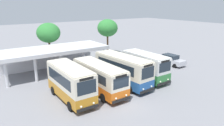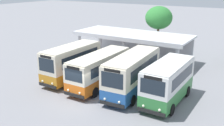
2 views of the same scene
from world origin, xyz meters
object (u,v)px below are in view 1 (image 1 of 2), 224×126
object	(u,v)px
parked_car_flank	(171,60)
city_bus_fourth_amber	(145,65)
city_bus_middle_cream	(123,69)
city_bus_second_in_row	(99,77)
waiting_chair_end_by_column	(53,69)
waiting_chair_fourth_seat	(66,67)
waiting_chair_middle_seat	(62,68)
city_bus_nearest_orange	(70,82)
waiting_chair_second_from_end	(58,69)

from	to	relation	value
parked_car_flank	city_bus_fourth_amber	bearing A→B (deg)	-162.78
city_bus_middle_cream	city_bus_second_in_row	bearing A→B (deg)	-176.75
waiting_chair_end_by_column	waiting_chair_fourth_seat	world-z (taller)	same
waiting_chair_end_by_column	city_bus_middle_cream	bearing A→B (deg)	-59.53
waiting_chair_end_by_column	waiting_chair_middle_seat	bearing A→B (deg)	2.58
city_bus_middle_cream	city_bus_fourth_amber	xyz separation A→B (m)	(3.32, -0.20, -0.07)
parked_car_flank	city_bus_nearest_orange	bearing A→B (deg)	-171.96
city_bus_second_in_row	waiting_chair_second_from_end	bearing A→B (deg)	98.00
city_bus_nearest_orange	waiting_chair_middle_seat	world-z (taller)	city_bus_nearest_orange
waiting_chair_end_by_column	waiting_chair_middle_seat	size ratio (longest dim) A/B	1.00
city_bus_second_in_row	parked_car_flank	bearing A→B (deg)	9.49
city_bus_second_in_row	waiting_chair_middle_seat	bearing A→B (deg)	94.10
waiting_chair_end_by_column	waiting_chair_fourth_seat	xyz separation A→B (m)	(1.84, -0.06, 0.00)
city_bus_second_in_row	city_bus_middle_cream	bearing A→B (deg)	3.25
parked_car_flank	waiting_chair_end_by_column	size ratio (longest dim) A/B	5.03
city_bus_second_in_row	waiting_chair_middle_seat	xyz separation A→B (m)	(-0.65, 9.08, -1.20)
city_bus_nearest_orange	city_bus_second_in_row	size ratio (longest dim) A/B	0.88
city_bus_second_in_row	city_bus_middle_cream	size ratio (longest dim) A/B	0.99
city_bus_second_in_row	waiting_chair_fourth_seat	bearing A→B (deg)	90.24
city_bus_nearest_orange	waiting_chair_fourth_seat	xyz separation A→B (m)	(3.28, 9.05, -1.37)
city_bus_nearest_orange	waiting_chair_end_by_column	xyz separation A→B (m)	(1.44, 9.11, -1.37)
waiting_chair_fourth_seat	city_bus_second_in_row	bearing A→B (deg)	-89.76
city_bus_second_in_row	waiting_chair_middle_seat	world-z (taller)	city_bus_second_in_row
city_bus_fourth_amber	city_bus_second_in_row	bearing A→B (deg)	179.86
city_bus_middle_cream	waiting_chair_fourth_seat	distance (m)	9.50
city_bus_nearest_orange	city_bus_fourth_amber	bearing A→B (deg)	0.43
waiting_chair_end_by_column	waiting_chair_middle_seat	xyz separation A→B (m)	(1.23, 0.06, 0.00)
city_bus_second_in_row	waiting_chair_fourth_seat	xyz separation A→B (m)	(-0.04, 8.96, -1.20)
waiting_chair_middle_seat	waiting_chair_fourth_seat	bearing A→B (deg)	-10.36
waiting_chair_second_from_end	city_bus_middle_cream	bearing A→B (deg)	-62.50
waiting_chair_middle_seat	parked_car_flank	bearing A→B (deg)	-23.68
city_bus_nearest_orange	city_bus_fourth_amber	distance (m)	9.95
city_bus_nearest_orange	city_bus_second_in_row	distance (m)	3.32
city_bus_fourth_amber	parked_car_flank	xyz separation A→B (m)	(7.88, 2.44, -1.01)
city_bus_nearest_orange	parked_car_flank	size ratio (longest dim) A/B	1.61
city_bus_second_in_row	city_bus_fourth_amber	distance (m)	6.64
waiting_chair_second_from_end	waiting_chair_middle_seat	size ratio (longest dim) A/B	1.00
city_bus_fourth_amber	waiting_chair_fourth_seat	bearing A→B (deg)	126.61
city_bus_nearest_orange	waiting_chair_middle_seat	distance (m)	9.64
city_bus_second_in_row	waiting_chair_second_from_end	size ratio (longest dim) A/B	9.18
city_bus_nearest_orange	parked_car_flank	bearing A→B (deg)	8.04
city_bus_middle_cream	waiting_chair_fourth_seat	bearing A→B (deg)	110.93
waiting_chair_fourth_seat	city_bus_nearest_orange	bearing A→B (deg)	-109.91
city_bus_second_in_row	city_bus_nearest_orange	bearing A→B (deg)	-178.42
city_bus_second_in_row	waiting_chair_fourth_seat	distance (m)	9.04
waiting_chair_end_by_column	city_bus_nearest_orange	bearing A→B (deg)	-98.98
city_bus_fourth_amber	parked_car_flank	size ratio (longest dim) A/B	1.51
city_bus_nearest_orange	waiting_chair_second_from_end	bearing A→B (deg)	77.26
city_bus_middle_cream	waiting_chair_end_by_column	distance (m)	10.34
city_bus_nearest_orange	city_bus_second_in_row	world-z (taller)	city_bus_nearest_orange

